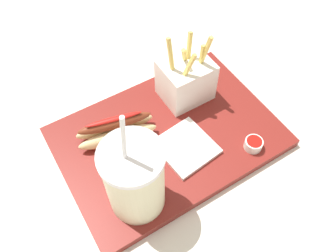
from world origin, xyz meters
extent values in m
cube|color=silver|center=(0.00, 0.00, -0.01)|extent=(2.40, 2.40, 0.02)
cube|color=maroon|center=(0.00, 0.00, 0.01)|extent=(0.45, 0.31, 0.02)
cylinder|color=beige|center=(0.12, 0.09, 0.09)|extent=(0.10, 0.10, 0.15)
cylinder|color=white|center=(0.12, 0.09, 0.17)|extent=(0.10, 0.10, 0.01)
cylinder|color=white|center=(0.13, 0.09, 0.22)|extent=(0.02, 0.01, 0.10)
cube|color=white|center=(-0.09, -0.07, 0.07)|extent=(0.10, 0.09, 0.10)
cube|color=#E5C660|center=(-0.10, -0.09, 0.13)|extent=(0.02, 0.02, 0.09)
cube|color=#E5C660|center=(-0.07, -0.05, 0.13)|extent=(0.03, 0.02, 0.08)
cube|color=#E5C660|center=(-0.09, -0.08, 0.13)|extent=(0.03, 0.03, 0.06)
cube|color=#E5C660|center=(-0.06, -0.08, 0.15)|extent=(0.01, 0.02, 0.09)
cube|color=#E5C660|center=(-0.12, -0.05, 0.15)|extent=(0.01, 0.03, 0.09)
cube|color=#E5C660|center=(-0.12, -0.06, 0.13)|extent=(0.01, 0.01, 0.07)
ellipsoid|color=#E5C689|center=(0.09, -0.06, 0.04)|extent=(0.16, 0.06, 0.04)
ellipsoid|color=#E5C689|center=(0.09, -0.04, 0.04)|extent=(0.16, 0.06, 0.04)
ellipsoid|color=maroon|center=(0.09, -0.05, 0.07)|extent=(0.15, 0.06, 0.02)
ellipsoid|color=red|center=(0.09, -0.05, 0.08)|extent=(0.11, 0.04, 0.01)
cylinder|color=white|center=(-0.13, 0.12, 0.03)|extent=(0.04, 0.04, 0.02)
cylinder|color=#B2140F|center=(-0.13, 0.12, 0.04)|extent=(0.03, 0.03, 0.01)
cube|color=white|center=(-0.01, 0.05, 0.02)|extent=(0.11, 0.12, 0.01)
camera|label=1|loc=(0.21, 0.34, 0.62)|focal=37.13mm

